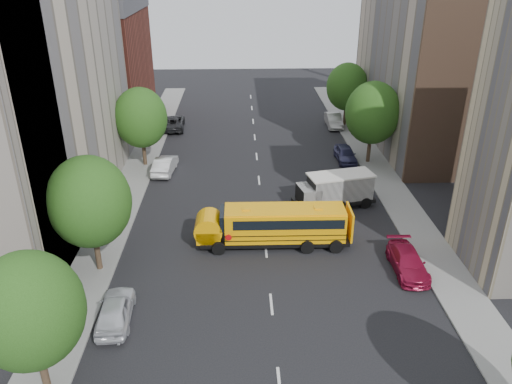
{
  "coord_description": "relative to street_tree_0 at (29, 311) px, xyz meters",
  "views": [
    {
      "loc": [
        -1.74,
        -31.7,
        18.61
      ],
      "look_at": [
        -0.56,
        2.0,
        2.61
      ],
      "focal_mm": 35.0,
      "sensor_mm": 36.0,
      "label": 1
    }
  ],
  "objects": [
    {
      "name": "sidewalk_right",
      "position": [
        22.5,
        19.0,
        -4.58
      ],
      "size": [
        3.0,
        80.0,
        0.12
      ],
      "primitive_type": "cube",
      "color": "slate",
      "rests_on": "ground"
    },
    {
      "name": "parked_car_3",
      "position": [
        20.04,
        9.13,
        -3.95
      ],
      "size": [
        1.98,
        4.79,
        1.39
      ],
      "primitive_type": "imported",
      "rotation": [
        0.0,
        0.0,
        -0.01
      ],
      "color": "maroon",
      "rests_on": "ground"
    },
    {
      "name": "building_right_sidewall",
      "position": [
        29.0,
        23.0,
        4.36
      ],
      "size": [
        10.1,
        0.3,
        18.0
      ],
      "primitive_type": "cube",
      "color": "brown",
      "rests_on": "ground"
    },
    {
      "name": "parked_car_4",
      "position": [
        19.8,
        28.41,
        -3.89
      ],
      "size": [
        1.87,
        4.45,
        1.5
      ],
      "primitive_type": "imported",
      "rotation": [
        0.0,
        0.0,
        0.02
      ],
      "color": "#333359",
      "rests_on": "ground"
    },
    {
      "name": "street_tree_5",
      "position": [
        22.0,
        40.0,
        0.06
      ],
      "size": [
        4.86,
        4.86,
        7.51
      ],
      "color": "#38281C",
      "rests_on": "ground"
    },
    {
      "name": "street_tree_4",
      "position": [
        22.0,
        28.0,
        0.43
      ],
      "size": [
        5.25,
        5.25,
        8.1
      ],
      "color": "#38281C",
      "rests_on": "ground"
    },
    {
      "name": "building_right_far",
      "position": [
        29.0,
        34.0,
        4.36
      ],
      "size": [
        10.0,
        22.0,
        18.0
      ],
      "primitive_type": "cube",
      "color": "tan",
      "rests_on": "ground"
    },
    {
      "name": "parked_car_1",
      "position": [
        2.2,
        26.14,
        -3.86
      ],
      "size": [
        2.07,
        4.84,
        1.55
      ],
      "primitive_type": "imported",
      "rotation": [
        0.0,
        0.0,
        3.05
      ],
      "color": "silver",
      "rests_on": "ground"
    },
    {
      "name": "sidewalk_left",
      "position": [
        -0.5,
        19.0,
        -4.58
      ],
      "size": [
        3.0,
        80.0,
        0.12
      ],
      "primitive_type": "cube",
      "color": "slate",
      "rests_on": "ground"
    },
    {
      "name": "street_tree_1",
      "position": [
        0.0,
        10.0,
        0.31
      ],
      "size": [
        5.12,
        5.12,
        7.9
      ],
      "color": "#38281C",
      "rests_on": "ground"
    },
    {
      "name": "parked_car_2",
      "position": [
        1.4,
        39.4,
        -3.85
      ],
      "size": [
        2.92,
        5.83,
        1.58
      ],
      "primitive_type": "imported",
      "rotation": [
        0.0,
        0.0,
        3.19
      ],
      "color": "black",
      "rests_on": "ground"
    },
    {
      "name": "street_tree_0",
      "position": [
        0.0,
        0.0,
        0.0
      ],
      "size": [
        4.8,
        4.8,
        7.41
      ],
      "color": "#38281C",
      "rests_on": "ground"
    },
    {
      "name": "building_left_cream",
      "position": [
        -7.0,
        20.0,
        5.36
      ],
      "size": [
        10.0,
        26.0,
        20.0
      ],
      "primitive_type": "cube",
      "color": "#BFB19A",
      "rests_on": "ground"
    },
    {
      "name": "school_bus",
      "position": [
        11.54,
        12.78,
        -3.01
      ],
      "size": [
        10.42,
        2.65,
        2.93
      ],
      "rotation": [
        0.0,
        0.0,
        -0.01
      ],
      "color": "black",
      "rests_on": "ground"
    },
    {
      "name": "parked_car_0",
      "position": [
        2.2,
        4.82,
        -3.88
      ],
      "size": [
        2.04,
        4.58,
        1.53
      ],
      "primitive_type": "imported",
      "rotation": [
        0.0,
        0.0,
        3.19
      ],
      "color": "silver",
      "rests_on": "ground"
    },
    {
      "name": "lane_markings",
      "position": [
        11.0,
        24.0,
        -4.64
      ],
      "size": [
        0.15,
        64.0,
        0.01
      ],
      "primitive_type": "cube",
      "color": "silver",
      "rests_on": "ground"
    },
    {
      "name": "building_left_redbrick",
      "position": [
        -7.0,
        42.0,
        1.86
      ],
      "size": [
        10.0,
        15.0,
        13.0
      ],
      "primitive_type": "cube",
      "color": "maroon",
      "rests_on": "ground"
    },
    {
      "name": "street_tree_2",
      "position": [
        0.0,
        28.0,
        0.19
      ],
      "size": [
        4.99,
        4.99,
        7.71
      ],
      "color": "#38281C",
      "rests_on": "ground"
    },
    {
      "name": "ground",
      "position": [
        11.0,
        14.0,
        -4.64
      ],
      "size": [
        120.0,
        120.0,
        0.0
      ],
      "primitive_type": "plane",
      "color": "black",
      "rests_on": "ground"
    },
    {
      "name": "safari_truck",
      "position": [
        16.93,
        18.59,
        -3.16
      ],
      "size": [
        6.87,
        3.71,
        2.79
      ],
      "rotation": [
        0.0,
        0.0,
        0.22
      ],
      "color": "black",
      "rests_on": "ground"
    },
    {
      "name": "parked_car_5",
      "position": [
        20.6,
        39.59,
        -3.86
      ],
      "size": [
        1.72,
        4.77,
        1.56
      ],
      "primitive_type": "imported",
      "rotation": [
        0.0,
        0.0,
        -0.01
      ],
      "color": "#9A9B96",
      "rests_on": "ground"
    }
  ]
}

